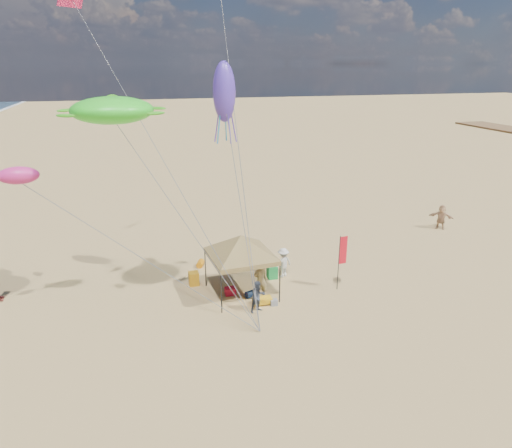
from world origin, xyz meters
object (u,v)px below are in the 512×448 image
Objects in this scene: beach_cart at (262,300)px; person_near_c at (283,263)px; feather_flag at (342,254)px; person_far_c at (441,217)px; chair_green at (272,272)px; cooler_blue at (263,259)px; person_near_a at (261,280)px; chair_yellow at (194,279)px; canopy_tent at (241,238)px; person_near_b at (258,297)px; cooler_red at (230,291)px.

beach_cart is 0.56× the size of person_near_c.
feather_flag is 4.60m from beach_cart.
person_near_c is (1.90, 2.59, 0.61)m from beach_cart.
beach_cart is at bearing -111.12° from person_far_c.
chair_green is (-2.95, 2.10, -1.58)m from feather_flag.
cooler_blue is 0.29× the size of person_near_a.
chair_yellow is (-4.13, 0.29, 0.00)m from chair_green.
feather_flag is at bearing -104.83° from person_far_c.
chair_green is 0.77m from person_near_c.
canopy_tent is at bearing -146.63° from chair_green.
person_near_a is (2.95, -2.20, 0.60)m from chair_yellow.
cooler_blue is at bearing 73.34° from beach_cart.
chair_yellow is 4.29m from person_near_b.
feather_flag is 4.25m from person_near_a.
canopy_tent is 5.11m from feather_flag.
chair_green reaches higher than beach_cart.
person_near_c is (2.27, 3.19, 0.05)m from person_near_b.
cooler_red is 1.00× the size of cooler_blue.
person_near_a is at bearing 81.43° from beach_cart.
person_near_c is (1.79, 1.92, -0.14)m from person_near_a.
cooler_red is 3.45m from person_near_c.
cooler_red is 2.20m from person_near_b.
canopy_tent is 3.14m from beach_cart.
person_near_b is 0.94× the size of person_near_c.
canopy_tent reaches higher than cooler_blue.
feather_flag is 4.87m from person_near_b.
cooler_red is at bearing -128.72° from cooler_blue.
feather_flag reaches higher than person_far_c.
person_far_c reaches higher than chair_yellow.
chair_green is at bearing -92.91° from cooler_blue.
person_near_b reaches higher than cooler_red.
feather_flag is 3.21× the size of beach_cart.
person_near_a is (-4.13, 0.19, -0.99)m from feather_flag.
beach_cart is 0.48× the size of person_near_a.
canopy_tent is 2.84m from cooler_red.
feather_flag is 4.12× the size of chair_green.
chair_green is 0.46× the size of person_near_b.
person_near_c reaches higher than beach_cart.
chair_green is (1.99, 1.31, -2.63)m from canopy_tent.
chair_green is 4.14m from chair_yellow.
cooler_red is at bearing -153.65° from chair_green.
cooler_red is at bearing -116.98° from person_far_c.
feather_flag reaches higher than chair_yellow.
person_far_c reaches higher than cooler_blue.
feather_flag is 5.34× the size of cooler_blue.
beach_cart is at bearing -106.66° from cooler_blue.
cooler_red is 0.77× the size of chair_green.
cooler_blue is 2.05m from chair_green.
beach_cart is 0.90m from person_near_b.
chair_yellow reaches higher than cooler_blue.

